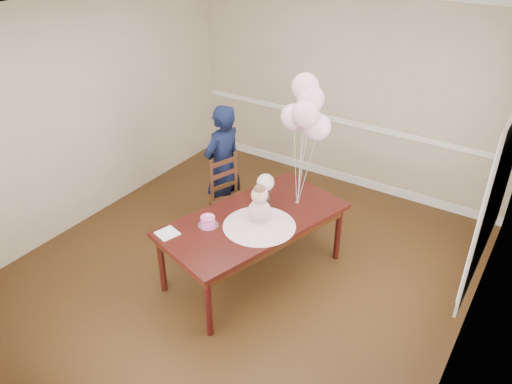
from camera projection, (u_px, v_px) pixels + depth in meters
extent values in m
cube|color=black|center=(241.00, 271.00, 5.50)|extent=(4.50, 5.00, 0.00)
cube|color=white|center=(236.00, 16.00, 4.12)|extent=(4.50, 5.00, 0.02)
cube|color=tan|center=(346.00, 90.00, 6.62)|extent=(4.50, 0.02, 2.70)
cube|color=tan|center=(2.00, 320.00, 3.01)|extent=(4.50, 0.02, 2.70)
cube|color=tan|center=(82.00, 114.00, 5.87)|extent=(0.02, 5.00, 2.70)
cube|color=tan|center=(484.00, 236.00, 3.75)|extent=(0.02, 5.00, 2.70)
cube|color=white|center=(343.00, 121.00, 6.84)|extent=(4.50, 0.02, 0.07)
cube|color=white|center=(337.00, 175.00, 7.26)|extent=(4.50, 0.02, 0.12)
cube|color=silver|center=(500.00, 184.00, 4.02)|extent=(0.02, 1.66, 1.56)
cube|color=white|center=(497.00, 184.00, 4.03)|extent=(0.01, 1.50, 1.40)
cube|color=black|center=(254.00, 220.00, 5.11)|extent=(1.46, 2.12, 0.05)
cube|color=black|center=(254.00, 226.00, 5.15)|extent=(1.34, 2.00, 0.10)
cylinder|color=black|center=(162.00, 264.00, 5.06)|extent=(0.08, 0.08, 0.67)
cylinder|color=black|center=(209.00, 307.00, 4.53)|extent=(0.08, 0.08, 0.67)
cylinder|color=black|center=(287.00, 204.00, 6.06)|extent=(0.08, 0.08, 0.67)
cylinder|color=black|center=(338.00, 233.00, 5.53)|extent=(0.08, 0.08, 0.67)
cone|color=#F0B1D1|center=(259.00, 222.00, 4.95)|extent=(0.91, 0.91, 0.10)
sphere|color=pink|center=(259.00, 211.00, 4.89)|extent=(0.23, 0.23, 0.23)
sphere|color=#DEAE98|center=(259.00, 195.00, 4.80)|extent=(0.16, 0.16, 0.16)
sphere|color=brown|center=(259.00, 190.00, 4.77)|extent=(0.12, 0.12, 0.12)
cylinder|color=silver|center=(208.00, 225.00, 4.98)|extent=(0.26, 0.26, 0.01)
cylinder|color=#E14797|center=(208.00, 221.00, 4.95)|extent=(0.18, 0.18, 0.10)
sphere|color=white|center=(208.00, 216.00, 4.92)|extent=(0.03, 0.03, 0.03)
sphere|color=white|center=(211.00, 216.00, 4.91)|extent=(0.03, 0.03, 0.03)
cylinder|color=white|center=(265.00, 196.00, 5.32)|extent=(0.12, 0.12, 0.15)
sphere|color=beige|center=(266.00, 182.00, 5.23)|extent=(0.18, 0.18, 0.18)
cube|color=white|center=(167.00, 233.00, 4.86)|extent=(0.24, 0.24, 0.01)
cylinder|color=silver|center=(297.00, 203.00, 5.33)|extent=(0.05, 0.05, 0.02)
sphere|color=#FFB4D9|center=(294.00, 117.00, 4.91)|extent=(0.27, 0.27, 0.27)
sphere|color=#DC9CBB|center=(305.00, 115.00, 4.70)|extent=(0.27, 0.27, 0.27)
sphere|color=#DE9DBA|center=(311.00, 99.00, 4.79)|extent=(0.27, 0.27, 0.27)
sphere|color=#E3A1AF|center=(305.00, 87.00, 4.81)|extent=(0.27, 0.27, 0.27)
sphere|color=#F0AACF|center=(317.00, 127.00, 4.82)|extent=(0.27, 0.27, 0.27)
cylinder|color=silver|center=(295.00, 168.00, 5.15)|extent=(0.09, 0.03, 0.80)
cylinder|color=white|center=(301.00, 168.00, 5.05)|extent=(0.08, 0.08, 0.90)
cylinder|color=white|center=(303.00, 160.00, 5.09)|extent=(0.05, 0.08, 1.00)
cylinder|color=white|center=(301.00, 154.00, 5.11)|extent=(0.05, 0.12, 1.09)
cylinder|color=white|center=(306.00, 173.00, 5.11)|extent=(0.15, 0.03, 0.75)
cube|color=#381D0F|center=(234.00, 204.00, 5.87)|extent=(0.53, 0.53, 0.05)
cylinder|color=black|center=(215.00, 219.00, 6.01)|extent=(0.05, 0.05, 0.42)
cylinder|color=#35170E|center=(232.00, 232.00, 5.78)|extent=(0.05, 0.05, 0.42)
cylinder|color=#3A1B0F|center=(237.00, 209.00, 6.20)|extent=(0.05, 0.05, 0.42)
cylinder|color=#38170F|center=(255.00, 221.00, 5.97)|extent=(0.05, 0.05, 0.42)
cylinder|color=#3C1C10|center=(212.00, 182.00, 5.76)|extent=(0.05, 0.05, 0.54)
cylinder|color=#38200F|center=(236.00, 173.00, 5.95)|extent=(0.05, 0.05, 0.54)
cube|color=#321C0D|center=(224.00, 186.00, 5.92)|extent=(0.14, 0.38, 0.05)
cube|color=#3E1A11|center=(224.00, 174.00, 5.84)|extent=(0.14, 0.38, 0.05)
cube|color=#371A0F|center=(223.00, 162.00, 5.76)|extent=(0.14, 0.38, 0.05)
imported|color=black|center=(223.00, 166.00, 5.98)|extent=(0.46, 0.61, 1.54)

